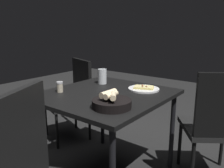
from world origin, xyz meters
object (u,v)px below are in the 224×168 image
object	(u,v)px
beer_glass	(102,77)
chair_near	(73,95)
chair_spare	(217,122)
dining_table	(106,101)
pizza_plate	(144,89)
pepper_shaker	(60,87)
bread_basket	(112,103)

from	to	relation	value
beer_glass	chair_near	distance (m)	0.64
beer_glass	chair_spare	xyz separation A→B (m)	(0.97, 0.20, -0.26)
dining_table	chair_spare	xyz separation A→B (m)	(0.75, 0.43, -0.13)
dining_table	pizza_plate	size ratio (longest dim) A/B	3.78
pepper_shaker	beer_glass	bearing A→B (deg)	79.86
bread_basket	chair_spare	bearing A→B (deg)	54.33
chair_near	pizza_plate	bearing A→B (deg)	-5.61
beer_glass	pepper_shaker	world-z (taller)	beer_glass
pizza_plate	chair_near	distance (m)	1.00
chair_near	pepper_shaker	bearing A→B (deg)	-50.35
pizza_plate	pepper_shaker	size ratio (longest dim) A/B	3.01
beer_glass	pepper_shaker	distance (m)	0.44
chair_near	chair_spare	xyz separation A→B (m)	(1.53, 0.06, 0.04)
pizza_plate	beer_glass	size ratio (longest dim) A/B	1.89
bread_basket	chair_spare	xyz separation A→B (m)	(0.49, 0.68, -0.23)
bread_basket	beer_glass	xyz separation A→B (m)	(-0.48, 0.48, 0.02)
pizza_plate	bread_basket	world-z (taller)	bread_basket
pizza_plate	pepper_shaker	world-z (taller)	pepper_shaker
bread_basket	pizza_plate	bearing A→B (deg)	97.31
bread_basket	chair_near	world-z (taller)	chair_near
bread_basket	chair_spare	size ratio (longest dim) A/B	0.27
bread_basket	chair_near	xyz separation A→B (m)	(-1.04, 0.62, -0.27)
pizza_plate	chair_near	xyz separation A→B (m)	(-0.97, 0.10, -0.25)
bread_basket	beer_glass	size ratio (longest dim) A/B	1.88
pizza_plate	dining_table	bearing A→B (deg)	-124.99
beer_glass	chair_spare	distance (m)	1.03
pepper_shaker	chair_near	size ratio (longest dim) A/B	0.10
dining_table	beer_glass	xyz separation A→B (m)	(-0.23, 0.23, 0.13)
dining_table	beer_glass	bearing A→B (deg)	134.89
pepper_shaker	chair_near	world-z (taller)	chair_near
chair_near	chair_spare	size ratio (longest dim) A/B	0.95
dining_table	bread_basket	world-z (taller)	bread_basket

